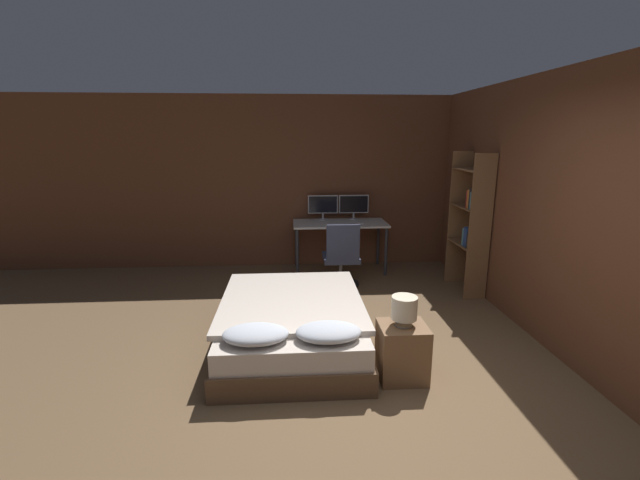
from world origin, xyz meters
name	(u,v)px	position (x,y,z in m)	size (l,w,h in m)	color
ground_plane	(375,412)	(0.00, 0.00, 0.00)	(20.00, 20.00, 0.00)	brown
wall_back	(329,182)	(0.00, 4.01, 1.35)	(12.00, 0.06, 2.70)	brown
wall_side_right	(531,206)	(1.94, 1.50, 1.35)	(0.06, 12.00, 2.70)	brown
bed	(292,324)	(-0.63, 1.12, 0.24)	(1.42, 1.95, 0.55)	brown
nightstand	(402,352)	(0.32, 0.46, 0.25)	(0.41, 0.37, 0.49)	brown
bedside_lamp	(404,308)	(0.32, 0.46, 0.65)	(0.22, 0.22, 0.26)	gray
desk	(340,228)	(0.14, 3.59, 0.68)	(1.44, 0.69, 0.78)	beige
monitor_left	(323,206)	(-0.11, 3.84, 1.00)	(0.47, 0.16, 0.39)	#B7B7BC
monitor_right	(354,205)	(0.38, 3.84, 1.00)	(0.47, 0.16, 0.39)	#B7B7BC
keyboard	(342,225)	(0.14, 3.35, 0.78)	(0.42, 0.13, 0.02)	#B7B7BC
computer_mouse	(362,224)	(0.43, 3.35, 0.79)	(0.07, 0.05, 0.04)	#B7B7BC
office_chair	(341,261)	(0.07, 2.84, 0.37)	(0.52, 0.52, 0.93)	black
bookshelf	(471,219)	(1.75, 2.52, 1.02)	(0.29, 0.73, 1.87)	brown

